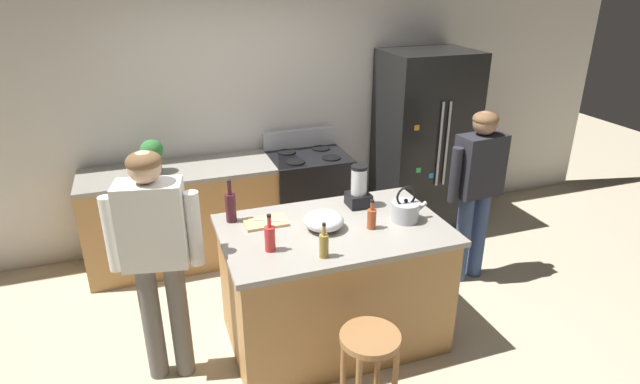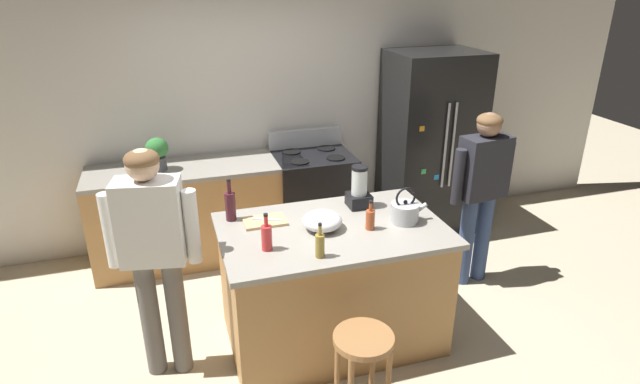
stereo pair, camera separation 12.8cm
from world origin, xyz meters
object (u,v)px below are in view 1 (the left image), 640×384
Objects in this scene: potted_plant at (152,154)px; person_by_sink_right at (478,182)px; refrigerator at (424,143)px; bottle_wine at (231,206)px; bottle_soda at (270,238)px; bottle_vinegar at (324,245)px; chef_knife at (268,220)px; kitchen_island at (333,284)px; stove_range at (309,198)px; tea_kettle at (405,210)px; mixing_bowl at (324,221)px; cutting_board at (266,222)px; blender_appliance at (359,189)px; bar_stool at (369,355)px; bottle_cooking_sauce at (372,218)px; person_by_island_left at (156,248)px.

person_by_sink_right is at bearing -24.07° from potted_plant.
bottle_wine is at bearing -152.47° from refrigerator.
person_by_sink_right is 2.04m from bottle_soda.
bottle_vinegar reaches higher than chef_knife.
kitchen_island is at bearing -136.28° from refrigerator.
kitchen_island is at bearing -164.95° from person_by_sink_right.
potted_plant is at bearing 126.17° from kitchen_island.
refrigerator is 5.96× the size of bottle_wine.
potted_plant is (-2.70, 0.05, 0.17)m from refrigerator.
kitchen_island is 1.56m from stove_range.
kitchen_island is 6.71× the size of bottle_vinegar.
bottle_vinegar is at bearing -157.94° from tea_kettle.
kitchen_island is at bearing -3.92° from mixing_bowl.
bottle_vinegar is at bearing -45.29° from chef_knife.
bottle_vinegar is 0.79× the size of cutting_board.
blender_appliance is 0.93m from bottle_soda.
mixing_bowl is at bearing 89.34° from bar_stool.
stove_range is 5.18× the size of bottle_cooking_sauce.
bottle_cooking_sauce is at bearing -50.10° from potted_plant.
tea_kettle is at bearing -57.82° from blender_appliance.
bar_stool is 2.18× the size of cutting_board.
blender_appliance is at bearing 36.28° from mixing_bowl.
bottle_cooking_sauce is (1.44, -0.10, 0.02)m from person_by_island_left.
stove_range is 1.38m from blender_appliance.
chef_knife reaches higher than bar_stool.
person_by_island_left is 5.47× the size of cutting_board.
stove_range is (0.31, 1.52, 0.01)m from kitchen_island.
person_by_sink_right is 7.21× the size of bottle_cooking_sauce.
cutting_board is at bearing 153.26° from kitchen_island.
mixing_bowl is at bearing 70.42° from bottle_vinegar.
chef_knife is (-0.73, -1.30, 0.48)m from stove_range.
person_by_sink_right is at bearing 8.31° from person_by_island_left.
refrigerator is 2.89m from bar_stool.
person_by_sink_right is 5.65× the size of tea_kettle.
tea_kettle is (0.21, -1.59, 0.54)m from stove_range.
person_by_island_left is at bearing 166.25° from bottle_soda.
kitchen_island is 0.97× the size of person_by_island_left.
cutting_board is at bearing -147.51° from refrigerator.
bottle_wine is at bearing 107.42° from bottle_soda.
kitchen_island is 0.68m from chef_knife.
kitchen_island is 5.75× the size of tea_kettle.
refrigerator reaches higher than chef_knife.
mixing_bowl is at bearing 162.47° from bottle_cooking_sauce.
bottle_cooking_sauce is 0.72× the size of cutting_board.
person_by_island_left is 1.45m from bottle_cooking_sauce.
cutting_board is (-0.44, 0.22, 0.48)m from kitchen_island.
bar_stool is 2.37× the size of tea_kettle.
person_by_sink_right is 6.08× the size of bottle_soda.
person_by_island_left is at bearing -92.46° from potted_plant.
bottle_vinegar is at bearing -64.01° from potted_plant.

